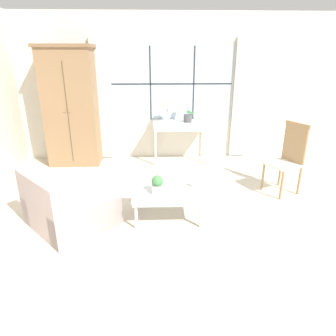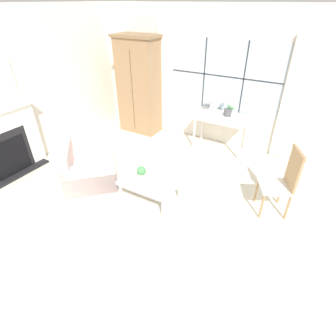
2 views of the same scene
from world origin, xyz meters
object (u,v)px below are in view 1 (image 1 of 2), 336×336
Objects in this scene: armoire at (71,107)px; table_lamp at (167,104)px; potted_orchid at (188,112)px; potted_plant_small at (157,184)px; side_chair_wooden at (289,155)px; coffee_table at (168,194)px; pillar_candle at (193,183)px; armchair_upholstered at (69,207)px; console_table at (181,126)px.

armoire is 4.93× the size of table_lamp.
potted_orchid reaches higher than potted_plant_small.
potted_orchid is at bearing 133.62° from side_chair_wooden.
potted_orchid reaches higher than side_chair_wooden.
potted_plant_small is (-0.61, -2.27, -0.51)m from potted_orchid.
pillar_candle is (0.35, 0.13, 0.09)m from coffee_table.
armchair_upholstered reaches higher than potted_plant_small.
console_table is at bearing 0.13° from armoire.
potted_orchid is 2.39m from coffee_table.
console_table is (2.10, 0.00, -0.40)m from armoire.
armoire reaches higher than coffee_table.
table_lamp reaches higher than potted_plant_small.
armoire is 4.09× the size of potted_orchid.
potted_plant_small is at bearing -162.81° from pillar_candle.
armchair_upholstered is at bearing -119.05° from table_lamp.
armoire is 2.86m from potted_plant_small.
armchair_upholstered is at bearing -174.49° from coffee_table.
armoire is 9.62× the size of potted_plant_small.
table_lamp is 0.83× the size of potted_orchid.
side_chair_wooden is (1.41, -1.48, -0.40)m from potted_orchid.
potted_orchid is (0.12, -0.02, 0.29)m from console_table.
side_chair_wooden is (1.53, -1.50, -0.11)m from console_table.
potted_plant_small is at bearing -95.38° from table_lamp.
table_lamp is 0.43m from potted_orchid.
table_lamp is 2.42m from side_chair_wooden.
console_table reaches higher than armchair_upholstered.
armoire is 2.13m from console_table.
coffee_table is 3.93× the size of potted_plant_small.
armoire reaches higher than console_table.
coffee_table is 0.38m from pillar_candle.
pillar_candle is at bearing -90.31° from console_table.
armoire is 3.96m from side_chair_wooden.
armchair_upholstered is at bearing -171.26° from pillar_candle.
armoire is 1.99× the size of console_table.
console_table is at bearing 135.62° from side_chair_wooden.
potted_orchid is at bearing 74.93° from potted_plant_small.
console_table is 2.15m from pillar_candle.
pillar_candle is (0.26, -2.15, -0.73)m from table_lamp.
armoire is at bearing 157.63° from side_chair_wooden.
coffee_table is at bearing -160.20° from pillar_candle.
potted_plant_small is at bearing -158.76° from side_chair_wooden.
side_chair_wooden reaches higher than pillar_candle.
potted_orchid is 4.34× the size of pillar_candle.
potted_orchid is 3.03m from armchair_upholstered.
console_table is 8.92× the size of pillar_candle.
armoire is at bearing -179.87° from console_table.
pillar_candle is at bearing -83.00° from table_lamp.
console_table is 2.48× the size of table_lamp.
potted_orchid is at bearing 53.87° from armchair_upholstered.
potted_plant_small reaches higher than pillar_candle.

